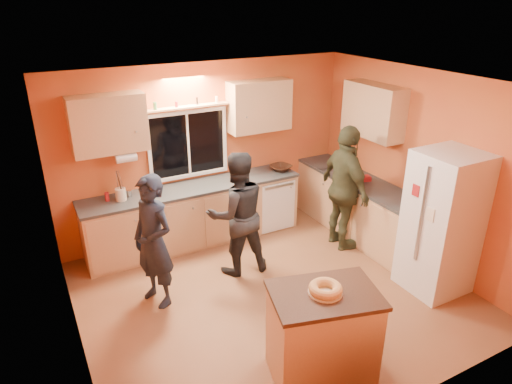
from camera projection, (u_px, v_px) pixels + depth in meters
ground at (273, 294)px, 5.71m from camera, size 4.50×4.50×0.00m
room_shell at (266, 161)px, 5.45m from camera, size 4.54×4.04×2.61m
back_counter at (218, 209)px, 6.91m from camera, size 4.23×0.62×0.90m
right_counter at (370, 214)px, 6.78m from camera, size 0.62×1.84×0.90m
refrigerator at (442, 223)px, 5.52m from camera, size 0.72×0.70×1.80m
island at (322, 334)px, 4.33m from camera, size 1.13×0.91×0.96m
bundt_pastry at (325, 289)px, 4.12m from camera, size 0.31×0.31×0.09m
person_left at (153, 242)px, 5.27m from camera, size 0.59×0.70×1.63m
person_center at (237, 214)px, 5.89m from camera, size 0.88×0.72×1.68m
person_right at (345, 189)px, 6.46m from camera, size 0.56×1.11×1.83m
mixing_bowl at (281, 168)px, 7.17m from camera, size 0.40×0.40×0.08m
utensil_crock at (121, 194)px, 6.11m from camera, size 0.14×0.14×0.17m
potted_plant at (418, 197)px, 5.91m from camera, size 0.30×0.28×0.27m
red_box at (365, 178)px, 6.77m from camera, size 0.18×0.15×0.07m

